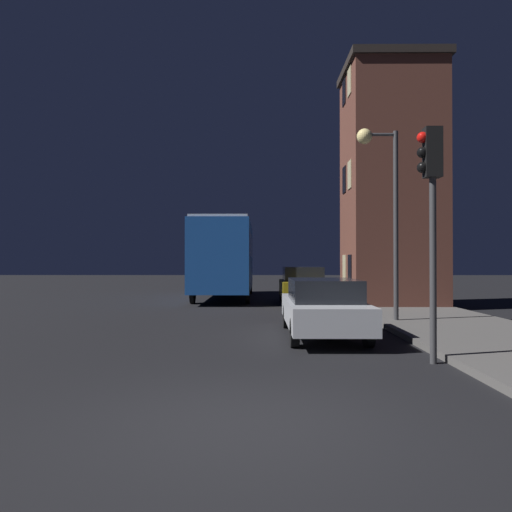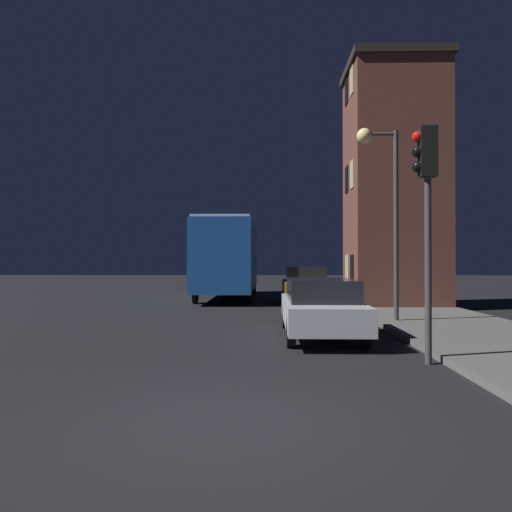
% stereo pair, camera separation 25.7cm
% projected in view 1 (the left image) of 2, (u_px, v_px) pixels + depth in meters
% --- Properties ---
extents(ground_plane, '(120.00, 120.00, 0.00)m').
position_uv_depth(ground_plane, '(248.00, 422.00, 5.66)').
color(ground_plane, black).
extents(brick_building, '(3.80, 3.88, 9.69)m').
position_uv_depth(brick_building, '(391.00, 183.00, 20.22)').
color(brick_building, brown).
rests_on(brick_building, sidewalk).
extents(streetlamp, '(1.19, 0.45, 5.53)m').
position_uv_depth(streetlamp, '(381.00, 183.00, 14.40)').
color(streetlamp, '#38383A').
rests_on(streetlamp, sidewalk).
extents(traffic_light, '(0.43, 0.24, 4.23)m').
position_uv_depth(traffic_light, '(431.00, 194.00, 8.91)').
color(traffic_light, '#38383A').
rests_on(traffic_light, ground).
extents(bus, '(2.57, 9.65, 3.74)m').
position_uv_depth(bus, '(225.00, 253.00, 24.57)').
color(bus, '#194793').
rests_on(bus, ground).
extents(car_near_lane, '(1.74, 4.77, 1.40)m').
position_uv_depth(car_near_lane, '(323.00, 306.00, 12.03)').
color(car_near_lane, '#B7BABF').
rests_on(car_near_lane, ground).
extents(car_mid_lane, '(1.84, 4.11, 1.58)m').
position_uv_depth(car_mid_lane, '(302.00, 285.00, 21.52)').
color(car_mid_lane, olive).
rests_on(car_mid_lane, ground).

